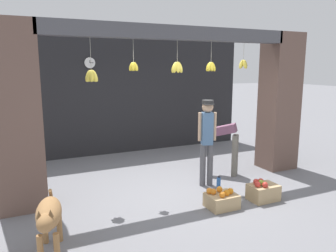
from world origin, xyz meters
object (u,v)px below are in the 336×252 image
object	(u,v)px
shopkeeper	(207,136)
fruit_crate_apples	(263,191)
water_bottle	(219,183)
wall_clock	(90,63)
fruit_crate_oranges	(221,200)
dog	(49,216)
worker_stooping	(224,139)

from	to	relation	value
shopkeeper	fruit_crate_apples	bearing A→B (deg)	135.22
shopkeeper	water_bottle	xyz separation A→B (m)	(0.10, -0.28, -0.84)
fruit_crate_apples	wall_clock	world-z (taller)	wall_clock
fruit_crate_oranges	water_bottle	size ratio (longest dim) A/B	1.85
fruit_crate_oranges	fruit_crate_apples	xyz separation A→B (m)	(0.80, -0.04, 0.02)
fruit_crate_apples	water_bottle	bearing A→B (deg)	120.29
shopkeeper	water_bottle	world-z (taller)	shopkeeper
shopkeeper	water_bottle	bearing A→B (deg)	126.77
dog	worker_stooping	size ratio (longest dim) A/B	0.95
shopkeeper	wall_clock	bearing A→B (deg)	-45.04
shopkeeper	fruit_crate_oranges	bearing A→B (deg)	91.07
dog	fruit_crate_apples	xyz separation A→B (m)	(3.42, 0.26, -0.35)
fruit_crate_apples	water_bottle	xyz separation A→B (m)	(-0.42, 0.71, -0.03)
worker_stooping	fruit_crate_apples	distance (m)	1.55
shopkeeper	fruit_crate_apples	distance (m)	1.38
fruit_crate_apples	water_bottle	distance (m)	0.83
dog	fruit_crate_oranges	distance (m)	2.66
shopkeeper	worker_stooping	distance (m)	0.82
dog	worker_stooping	xyz separation A→B (m)	(3.57, 1.69, 0.24)
dog	fruit_crate_apples	world-z (taller)	dog
wall_clock	shopkeeper	bearing A→B (deg)	-63.01
fruit_crate_oranges	water_bottle	bearing A→B (deg)	60.17
water_bottle	wall_clock	bearing A→B (deg)	116.32
shopkeeper	fruit_crate_oranges	xyz separation A→B (m)	(-0.29, -0.96, -0.82)
wall_clock	dog	bearing A→B (deg)	-108.26
worker_stooping	fruit_crate_oranges	xyz separation A→B (m)	(-0.95, -1.39, -0.61)
water_bottle	fruit_crate_oranges	bearing A→B (deg)	-119.83
worker_stooping	wall_clock	distance (m)	3.69
shopkeeper	worker_stooping	bearing A→B (deg)	-129.09
fruit_crate_apples	wall_clock	size ratio (longest dim) A/B	1.76
fruit_crate_oranges	wall_clock	size ratio (longest dim) A/B	1.73
shopkeeper	wall_clock	distance (m)	3.60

